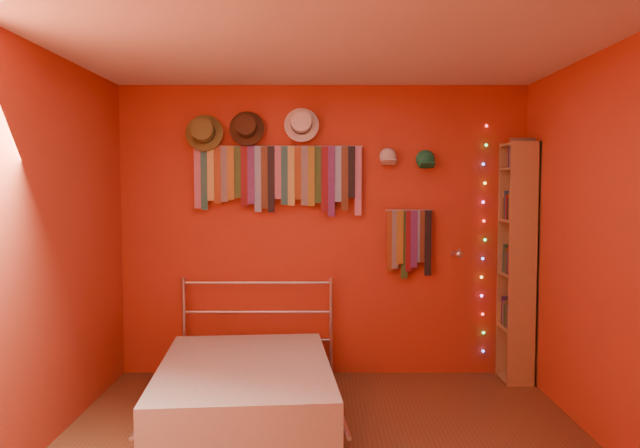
{
  "coord_description": "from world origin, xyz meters",
  "views": [
    {
      "loc": [
        -0.03,
        -3.63,
        1.65
      ],
      "look_at": [
        -0.03,
        0.9,
        1.36
      ],
      "focal_mm": 35.0,
      "sensor_mm": 36.0,
      "label": 1
    }
  ],
  "objects_px": {
    "bookshelf": "(522,261)",
    "bed": "(245,387)",
    "reading_lamp": "(458,254)",
    "tie_rack": "(279,175)"
  },
  "relations": [
    {
      "from": "bookshelf",
      "to": "bed",
      "type": "distance_m",
      "value": 2.49
    },
    {
      "from": "reading_lamp",
      "to": "bed",
      "type": "distance_m",
      "value": 2.06
    },
    {
      "from": "tie_rack",
      "to": "reading_lamp",
      "type": "distance_m",
      "value": 1.65
    },
    {
      "from": "bed",
      "to": "reading_lamp",
      "type": "bearing_deg",
      "value": 19.99
    },
    {
      "from": "bookshelf",
      "to": "bed",
      "type": "xyz_separation_m",
      "value": [
        -2.22,
        -0.78,
        -0.81
      ]
    },
    {
      "from": "reading_lamp",
      "to": "bed",
      "type": "bearing_deg",
      "value": -155.1
    },
    {
      "from": "tie_rack",
      "to": "bed",
      "type": "height_order",
      "value": "tie_rack"
    },
    {
      "from": "bookshelf",
      "to": "bed",
      "type": "height_order",
      "value": "bookshelf"
    },
    {
      "from": "bed",
      "to": "tie_rack",
      "type": "bearing_deg",
      "value": 73.9
    },
    {
      "from": "reading_lamp",
      "to": "tie_rack",
      "type": "bearing_deg",
      "value": 174.16
    }
  ]
}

